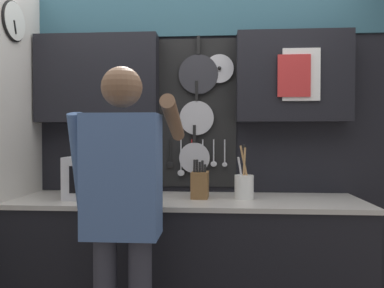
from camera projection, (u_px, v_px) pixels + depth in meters
The scene contains 6 objects.
base_cabinet_counter at pixel (188, 268), 2.49m from camera, with size 2.28×0.63×0.93m.
back_wall_unit at pixel (191, 120), 2.75m from camera, with size 2.85×0.23×2.42m.
microwave at pixel (108, 177), 2.54m from camera, with size 0.50×0.38×0.28m.
knife_block at pixel (200, 184), 2.50m from camera, with size 0.12×0.16×0.26m.
utensil_crock at pixel (244, 185), 2.48m from camera, with size 0.13×0.13×0.36m.
person at pixel (123, 201), 1.91m from camera, with size 0.54×0.65×1.69m.
Camera 1 is at (0.20, -2.47, 1.35)m, focal length 35.00 mm.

